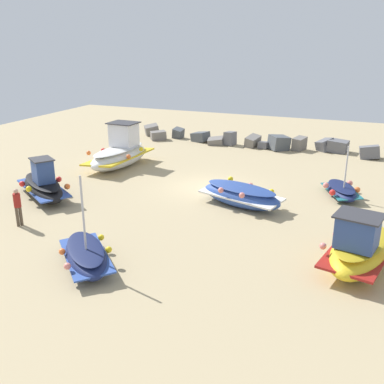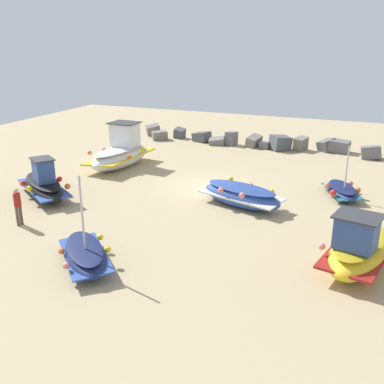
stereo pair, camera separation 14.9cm
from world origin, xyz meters
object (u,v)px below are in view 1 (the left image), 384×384
at_px(fishing_boat_3, 120,153).
at_px(fishing_boat_4, 43,186).
at_px(person_walking, 18,205).
at_px(fishing_boat_1, 241,195).
at_px(fishing_boat_2, 86,255).
at_px(fishing_boat_5, 341,190).
at_px(fishing_boat_0, 360,248).

height_order(fishing_boat_3, fishing_boat_4, fishing_boat_3).
height_order(fishing_boat_3, person_walking, fishing_boat_3).
height_order(fishing_boat_1, fishing_boat_4, fishing_boat_4).
bearing_deg(fishing_boat_2, fishing_boat_1, -68.77).
relative_size(fishing_boat_2, fishing_boat_5, 1.10).
bearing_deg(fishing_boat_4, fishing_boat_2, -6.73).
xyz_separation_m(fishing_boat_2, fishing_boat_5, (8.17, 11.70, -0.07)).
height_order(fishing_boat_0, fishing_boat_4, fishing_boat_0).
relative_size(fishing_boat_0, fishing_boat_3, 0.87).
height_order(fishing_boat_1, fishing_boat_3, fishing_boat_3).
bearing_deg(fishing_boat_0, fishing_boat_3, -107.67).
height_order(fishing_boat_2, fishing_boat_5, fishing_boat_2).
xyz_separation_m(fishing_boat_1, fishing_boat_4, (-10.13, -2.76, 0.08)).
height_order(fishing_boat_5, person_walking, fishing_boat_5).
xyz_separation_m(fishing_boat_1, person_walking, (-8.59, -6.26, 0.44)).
xyz_separation_m(fishing_boat_3, person_walking, (0.91, -10.35, 0.11)).
distance_m(fishing_boat_3, person_walking, 10.39).
distance_m(fishing_boat_0, fishing_boat_2, 10.19).
bearing_deg(fishing_boat_5, fishing_boat_2, 120.60).
distance_m(fishing_boat_3, fishing_boat_5, 14.12).
distance_m(fishing_boat_1, fishing_boat_5, 5.72).
bearing_deg(fishing_boat_3, fishing_boat_2, -151.51).
xyz_separation_m(fishing_boat_0, fishing_boat_4, (-16.01, 1.78, -0.11)).
distance_m(fishing_boat_1, fishing_boat_3, 10.34).
bearing_deg(fishing_boat_1, fishing_boat_5, 53.52).
relative_size(fishing_boat_0, fishing_boat_4, 1.02).
xyz_separation_m(fishing_boat_1, fishing_boat_3, (-9.50, 4.08, 0.33)).
bearing_deg(fishing_boat_0, fishing_boat_4, -84.74).
bearing_deg(fishing_boat_3, fishing_boat_4, 177.66).
height_order(fishing_boat_0, fishing_boat_3, fishing_boat_3).
bearing_deg(person_walking, fishing_boat_0, 34.00).
relative_size(fishing_boat_1, person_walking, 2.68).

